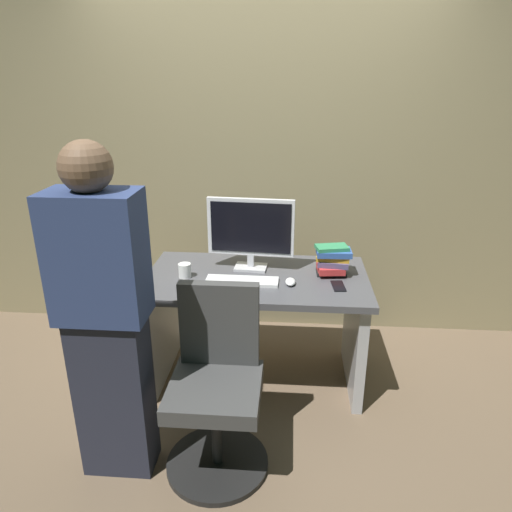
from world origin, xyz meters
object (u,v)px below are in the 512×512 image
object	(u,v)px
person_at_desk	(105,318)
cup_near_keyboard	(185,270)
keyboard	(242,281)
book_stack	(332,260)
cell_phone	(338,286)
monitor	(251,230)
office_chair	(217,389)
mouse	(290,282)
desk	(257,309)

from	to	relation	value
person_at_desk	cup_near_keyboard	bearing A→B (deg)	75.45
keyboard	book_stack	xyz separation A→B (m)	(0.54, 0.17, 0.09)
cell_phone	monitor	bearing A→B (deg)	150.65
cup_near_keyboard	office_chair	bearing A→B (deg)	-66.64
mouse	cup_near_keyboard	world-z (taller)	cup_near_keyboard
desk	monitor	world-z (taller)	monitor
desk	mouse	xyz separation A→B (m)	(0.21, -0.11, 0.25)
monitor	book_stack	bearing A→B (deg)	-5.92
person_at_desk	office_chair	bearing A→B (deg)	8.62
person_at_desk	monitor	bearing A→B (deg)	57.61
desk	person_at_desk	xyz separation A→B (m)	(-0.63, -0.80, 0.34)
book_stack	desk	bearing A→B (deg)	-172.17
cup_near_keyboard	keyboard	bearing A→B (deg)	-8.93
book_stack	mouse	bearing A→B (deg)	-145.61
mouse	cup_near_keyboard	distance (m)	0.64
office_chair	book_stack	world-z (taller)	office_chair
person_at_desk	keyboard	distance (m)	0.89
desk	mouse	distance (m)	0.34
book_stack	office_chair	bearing A→B (deg)	-127.18
keyboard	book_stack	world-z (taller)	book_stack
keyboard	cup_near_keyboard	xyz separation A→B (m)	(-0.35, 0.06, 0.03)
desk	cell_phone	xyz separation A→B (m)	(0.49, -0.12, 0.23)
desk	person_at_desk	bearing A→B (deg)	-128.07
desk	person_at_desk	size ratio (longest dim) A/B	0.83
mouse	cup_near_keyboard	size ratio (longest dim) A/B	1.16
cup_near_keyboard	cell_phone	bearing A→B (deg)	-4.33
person_at_desk	cell_phone	xyz separation A→B (m)	(1.11, 0.68, -0.11)
keyboard	desk	bearing A→B (deg)	54.36
desk	cell_phone	bearing A→B (deg)	-13.92
monitor	person_at_desk	bearing A→B (deg)	-122.39
mouse	cell_phone	xyz separation A→B (m)	(0.28, -0.01, -0.01)
desk	keyboard	xyz separation A→B (m)	(-0.08, -0.11, 0.24)
mouse	keyboard	bearing A→B (deg)	179.35
person_at_desk	keyboard	xyz separation A→B (m)	(0.55, 0.70, -0.10)
mouse	cup_near_keyboard	bearing A→B (deg)	174.74
monitor	book_stack	distance (m)	0.53
mouse	cup_near_keyboard	xyz separation A→B (m)	(-0.64, 0.06, 0.03)
office_chair	keyboard	size ratio (longest dim) A/B	2.19
mouse	monitor	bearing A→B (deg)	138.31
cell_phone	keyboard	bearing A→B (deg)	173.20
person_at_desk	book_stack	bearing A→B (deg)	38.50
monitor	cup_near_keyboard	size ratio (longest dim) A/B	6.25
person_at_desk	monitor	size ratio (longest dim) A/B	3.03
office_chair	desk	bearing A→B (deg)	79.07
office_chair	book_stack	distance (m)	1.07
mouse	cell_phone	size ratio (longest dim) A/B	0.69
person_at_desk	cell_phone	size ratio (longest dim) A/B	11.38
desk	mouse	world-z (taller)	mouse
person_at_desk	desk	bearing A→B (deg)	51.93
desk	book_stack	size ratio (longest dim) A/B	6.07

